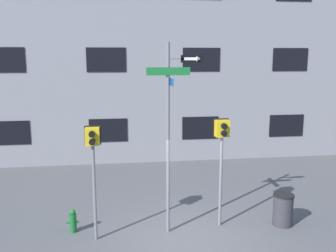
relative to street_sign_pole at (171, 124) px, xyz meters
name	(u,v)px	position (x,y,z in m)	size (l,w,h in m)	color
ground_plane	(185,240)	(0.30, -0.55, -2.91)	(60.00, 60.00, 0.00)	#515154
street_sign_pole	(171,124)	(0.00, 0.00, 0.00)	(1.41, 0.87, 4.92)	slate
pedestrian_signal_left	(93,151)	(-1.93, -0.17, -0.60)	(0.40, 0.40, 2.91)	slate
pedestrian_signal_right	(222,142)	(1.40, 0.19, -0.55)	(0.42, 0.40, 2.96)	slate
fire_hydrant	(73,221)	(-2.55, 0.33, -2.60)	(0.34, 0.18, 0.63)	#196028
trash_bin	(283,210)	(3.11, -0.04, -2.46)	(0.56, 0.56, 0.88)	#333338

